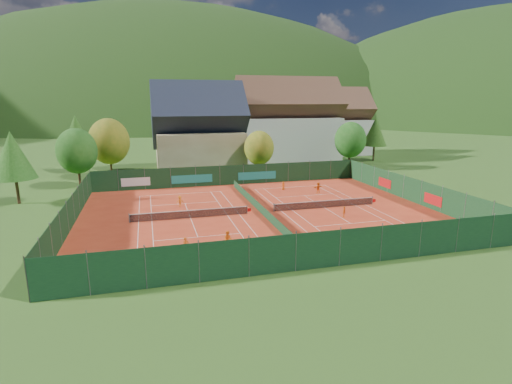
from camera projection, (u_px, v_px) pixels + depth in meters
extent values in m
plane|color=#2C541A|center=(261.00, 213.00, 45.81)|extent=(600.00, 600.00, 0.00)
cube|color=#B9341B|center=(261.00, 213.00, 45.80)|extent=(40.00, 32.00, 0.01)
cube|color=white|center=(181.00, 194.00, 54.91)|extent=(10.97, 0.06, 0.00)
cube|color=white|center=(206.00, 259.00, 32.58)|extent=(10.97, 0.06, 0.00)
cube|color=white|center=(139.00, 222.00, 42.34)|extent=(0.06, 23.77, 0.00)
cube|color=white|center=(239.00, 214.00, 45.15)|extent=(0.06, 23.77, 0.00)
cube|color=white|center=(152.00, 221.00, 42.69)|extent=(0.06, 23.77, 0.00)
cube|color=white|center=(227.00, 215.00, 44.80)|extent=(0.06, 23.77, 0.00)
cube|color=white|center=(185.00, 204.00, 49.76)|extent=(8.23, 0.06, 0.00)
cube|color=white|center=(198.00, 237.00, 37.73)|extent=(8.23, 0.06, 0.00)
cube|color=white|center=(191.00, 218.00, 43.75)|extent=(0.06, 12.80, 0.00)
cube|color=white|center=(290.00, 187.00, 59.02)|extent=(10.97, 0.06, 0.00)
cube|color=white|center=(379.00, 241.00, 36.69)|extent=(10.97, 0.06, 0.00)
cube|color=white|center=(281.00, 211.00, 46.45)|extent=(0.06, 23.77, 0.00)
cube|color=white|center=(365.00, 205.00, 49.26)|extent=(0.06, 23.77, 0.00)
cube|color=white|center=(292.00, 210.00, 46.80)|extent=(0.06, 23.77, 0.00)
cube|color=white|center=(355.00, 205.00, 48.91)|extent=(0.06, 23.77, 0.00)
cube|color=white|center=(304.00, 196.00, 53.86)|extent=(8.23, 0.06, 0.00)
cube|color=white|center=(351.00, 223.00, 41.84)|extent=(8.23, 0.06, 0.00)
cube|color=white|center=(325.00, 208.00, 47.85)|extent=(0.06, 12.80, 0.00)
cylinder|color=#59595B|center=(129.00, 218.00, 41.99)|extent=(0.10, 0.10, 1.02)
cylinder|color=#59595B|center=(247.00, 209.00, 45.27)|extent=(0.10, 0.10, 1.02)
cube|color=black|center=(190.00, 214.00, 43.64)|extent=(12.80, 0.02, 0.86)
cube|color=white|center=(190.00, 210.00, 43.54)|extent=(12.80, 0.04, 0.06)
cube|color=red|center=(249.00, 210.00, 45.35)|extent=(0.40, 0.04, 0.40)
cylinder|color=#59595B|center=(274.00, 208.00, 46.10)|extent=(0.10, 0.10, 1.02)
cylinder|color=#59595B|center=(372.00, 200.00, 49.38)|extent=(0.10, 0.10, 1.02)
cube|color=black|center=(325.00, 204.00, 47.75)|extent=(12.80, 0.02, 0.86)
cube|color=white|center=(325.00, 201.00, 47.65)|extent=(12.80, 0.04, 0.06)
cube|color=red|center=(374.00, 201.00, 49.46)|extent=(0.40, 0.04, 0.40)
cube|color=#13361C|center=(261.00, 209.00, 45.69)|extent=(0.03, 28.80, 1.00)
cube|color=#14371B|center=(232.00, 175.00, 60.49)|extent=(40.00, 0.04, 3.00)
cube|color=teal|center=(192.00, 179.00, 58.96)|extent=(6.00, 0.03, 1.20)
cube|color=teal|center=(257.00, 176.00, 61.53)|extent=(6.00, 0.03, 1.20)
cube|color=silver|center=(136.00, 182.00, 56.90)|extent=(4.00, 0.03, 1.20)
cube|color=#13351D|center=(318.00, 250.00, 30.43)|extent=(40.00, 0.04, 3.00)
cube|color=#123418|center=(71.00, 213.00, 40.32)|extent=(0.04, 32.00, 3.00)
cube|color=#14391B|center=(412.00, 190.00, 50.60)|extent=(0.04, 32.00, 3.00)
cube|color=#B21414|center=(433.00, 200.00, 46.89)|extent=(0.03, 3.00, 1.20)
cube|color=#B21414|center=(385.00, 183.00, 56.28)|extent=(0.03, 3.00, 1.20)
cube|color=beige|center=(199.00, 151.00, 72.41)|extent=(15.00, 12.00, 7.00)
cube|color=#1E2333|center=(198.00, 115.00, 70.93)|extent=(16.20, 12.00, 12.00)
cube|color=silver|center=(287.00, 140.00, 82.69)|extent=(20.00, 11.00, 9.00)
cube|color=brown|center=(288.00, 104.00, 81.04)|extent=(21.60, 11.00, 11.00)
cube|color=silver|center=(332.00, 137.00, 93.92)|extent=(16.00, 10.00, 8.00)
cube|color=brown|center=(333.00, 109.00, 92.43)|extent=(17.28, 10.00, 10.00)
cylinder|color=#4A2D1A|center=(80.00, 178.00, 58.62)|extent=(0.36, 0.36, 2.80)
ellipsoid|color=#205518|center=(77.00, 151.00, 57.70)|extent=(5.72, 5.72, 6.58)
cylinder|color=#473119|center=(111.00, 169.00, 65.24)|extent=(0.36, 0.36, 3.15)
ellipsoid|color=olive|center=(109.00, 141.00, 64.21)|extent=(6.44, 6.44, 7.40)
cylinder|color=#4D361B|center=(79.00, 162.00, 71.17)|extent=(0.36, 0.36, 3.50)
cone|color=#255518|center=(76.00, 134.00, 70.03)|extent=(5.60, 5.60, 6.50)
cylinder|color=#473319|center=(259.00, 168.00, 67.72)|extent=(0.36, 0.36, 2.45)
ellipsoid|color=olive|center=(259.00, 148.00, 66.93)|extent=(5.01, 5.01, 5.76)
cylinder|color=#412B17|center=(349.00, 161.00, 74.19)|extent=(0.36, 0.36, 2.80)
ellipsoid|color=#1F5819|center=(350.00, 140.00, 73.27)|extent=(5.72, 5.72, 6.58)
cylinder|color=#422A17|center=(374.00, 153.00, 84.23)|extent=(0.36, 0.36, 3.15)
cone|color=#295418|center=(375.00, 132.00, 83.20)|extent=(5.04, 5.04, 5.85)
cylinder|color=#4B2F1A|center=(18.00, 191.00, 49.52)|extent=(0.36, 0.36, 3.15)
cone|color=#255A19|center=(13.00, 155.00, 48.50)|extent=(5.04, 5.04, 5.85)
cylinder|color=#492B1A|center=(323.00, 149.00, 89.65)|extent=(0.36, 0.36, 3.50)
ellipsoid|color=olive|center=(324.00, 127.00, 88.50)|extent=(7.15, 7.15, 8.22)
ellipsoid|color=black|center=(175.00, 165.00, 339.78)|extent=(440.00, 440.00, 242.00)
ellipsoid|color=black|center=(502.00, 170.00, 294.67)|extent=(380.00, 380.00, 220.40)
cylinder|color=slate|center=(404.00, 233.00, 37.64)|extent=(0.02, 0.02, 0.80)
cylinder|color=slate|center=(407.00, 233.00, 37.72)|extent=(0.02, 0.02, 0.80)
cylinder|color=slate|center=(402.00, 232.00, 37.92)|extent=(0.02, 0.02, 0.80)
cylinder|color=slate|center=(405.00, 232.00, 38.00)|extent=(0.02, 0.02, 0.80)
cube|color=slate|center=(405.00, 231.00, 37.79)|extent=(0.34, 0.34, 0.30)
ellipsoid|color=#CCD833|center=(405.00, 231.00, 37.78)|extent=(0.28, 0.28, 0.16)
sphere|color=#CCD833|center=(178.00, 246.00, 35.42)|extent=(0.07, 0.07, 0.07)
sphere|color=#CCD833|center=(328.00, 236.00, 38.01)|extent=(0.07, 0.07, 0.07)
sphere|color=#CCD833|center=(264.00, 201.00, 50.87)|extent=(0.07, 0.07, 0.07)
imported|color=#CA5011|center=(186.00, 246.00, 33.44)|extent=(0.57, 0.40, 1.49)
imported|color=orange|center=(228.00, 240.00, 34.77)|extent=(0.92, 0.82, 1.58)
imported|color=orange|center=(180.00, 201.00, 48.21)|extent=(0.97, 0.68, 1.37)
imported|color=orange|center=(344.00, 212.00, 43.98)|extent=(0.69, 0.75, 1.23)
imported|color=#E45B14|center=(283.00, 186.00, 57.20)|extent=(0.67, 0.51, 1.21)
imported|color=orange|center=(318.00, 188.00, 55.21)|extent=(1.48, 0.69, 1.54)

